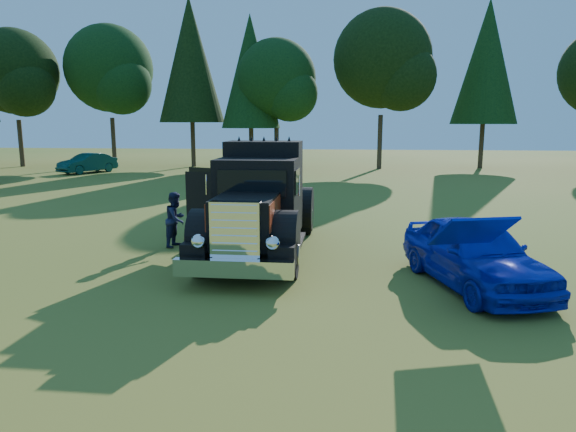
{
  "coord_description": "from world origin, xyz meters",
  "views": [
    {
      "loc": [
        1.27,
        -10.6,
        3.48
      ],
      "look_at": [
        -0.06,
        1.6,
        1.26
      ],
      "focal_mm": 32.0,
      "sensor_mm": 36.0,
      "label": 1
    }
  ],
  "objects_px": {
    "spectator_near": "(212,220)",
    "diamond_t_truck": "(259,207)",
    "spectator_far": "(176,219)",
    "distant_teal_car": "(88,163)",
    "hotrod_coupe": "(474,253)"
  },
  "relations": [
    {
      "from": "hotrod_coupe",
      "to": "spectator_near",
      "type": "xyz_separation_m",
      "value": [
        -6.43,
        2.64,
        0.11
      ]
    },
    {
      "from": "spectator_near",
      "to": "diamond_t_truck",
      "type": "bearing_deg",
      "value": -73.82
    },
    {
      "from": "spectator_near",
      "to": "hotrod_coupe",
      "type": "bearing_deg",
      "value": -80.26
    },
    {
      "from": "diamond_t_truck",
      "to": "hotrod_coupe",
      "type": "height_order",
      "value": "diamond_t_truck"
    },
    {
      "from": "spectator_far",
      "to": "spectator_near",
      "type": "bearing_deg",
      "value": -92.12
    },
    {
      "from": "distant_teal_car",
      "to": "spectator_far",
      "type": "bearing_deg",
      "value": -31.92
    },
    {
      "from": "diamond_t_truck",
      "to": "spectator_near",
      "type": "height_order",
      "value": "diamond_t_truck"
    },
    {
      "from": "spectator_far",
      "to": "diamond_t_truck",
      "type": "bearing_deg",
      "value": -93.82
    },
    {
      "from": "spectator_far",
      "to": "distant_teal_car",
      "type": "distance_m",
      "value": 24.94
    },
    {
      "from": "distant_teal_car",
      "to": "hotrod_coupe",
      "type": "bearing_deg",
      "value": -23.26
    },
    {
      "from": "hotrod_coupe",
      "to": "spectator_far",
      "type": "xyz_separation_m",
      "value": [
        -7.56,
        2.9,
        0.04
      ]
    },
    {
      "from": "hotrod_coupe",
      "to": "spectator_near",
      "type": "distance_m",
      "value": 6.96
    },
    {
      "from": "diamond_t_truck",
      "to": "spectator_far",
      "type": "relative_size",
      "value": 4.55
    },
    {
      "from": "hotrod_coupe",
      "to": "spectator_far",
      "type": "relative_size",
      "value": 2.96
    },
    {
      "from": "hotrod_coupe",
      "to": "spectator_far",
      "type": "bearing_deg",
      "value": 159.0
    }
  ]
}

